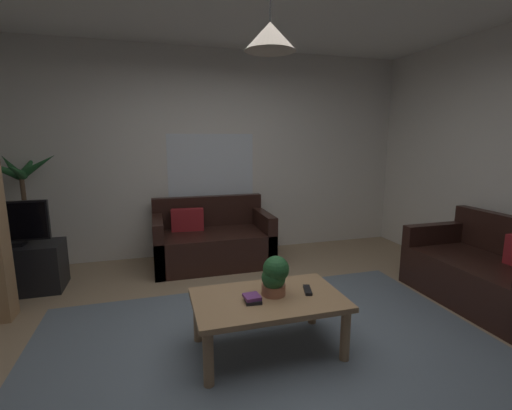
{
  "coord_description": "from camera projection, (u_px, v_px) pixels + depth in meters",
  "views": [
    {
      "loc": [
        -0.77,
        -2.34,
        1.57
      ],
      "look_at": [
        0.0,
        0.3,
        1.05
      ],
      "focal_mm": 24.81,
      "sensor_mm": 36.0,
      "label": 1
    }
  ],
  "objects": [
    {
      "name": "tv_stand",
      "position": [
        16.0,
        269.0,
        3.64
      ],
      "size": [
        0.9,
        0.44,
        0.5
      ],
      "primitive_type": "cube",
      "color": "black",
      "rests_on": "ground"
    },
    {
      "name": "potted_plant_on_table",
      "position": [
        275.0,
        275.0,
        2.59
      ],
      "size": [
        0.2,
        0.21,
        0.3
      ],
      "color": "#B77051",
      "rests_on": "coffee_table"
    },
    {
      "name": "floor",
      "position": [
        267.0,
        347.0,
        2.71
      ],
      "size": [
        5.47,
        4.83,
        0.02
      ],
      "primitive_type": "cube",
      "color": "#9E8466",
      "rests_on": "ground"
    },
    {
      "name": "remote_on_table_0",
      "position": [
        307.0,
        290.0,
        2.68
      ],
      "size": [
        0.09,
        0.17,
        0.02
      ],
      "primitive_type": "cube",
      "rotation": [
        0.0,
        0.0,
        2.86
      ],
      "color": "black",
      "rests_on": "coffee_table"
    },
    {
      "name": "potted_palm_corner",
      "position": [
        26.0,
        221.0,
        4.03
      ],
      "size": [
        0.89,
        0.98,
        1.46
      ],
      "color": "beige",
      "rests_on": "ground"
    },
    {
      "name": "book_on_table_0",
      "position": [
        253.0,
        301.0,
        2.51
      ],
      "size": [
        0.12,
        0.12,
        0.02
      ],
      "primitive_type": "cube",
      "rotation": [
        0.0,
        0.0,
        -0.08
      ],
      "color": "black",
      "rests_on": "coffee_table"
    },
    {
      "name": "coffee_table",
      "position": [
        268.0,
        305.0,
        2.6
      ],
      "size": [
        1.1,
        0.66,
        0.43
      ],
      "color": "#A87F56",
      "rests_on": "ground"
    },
    {
      "name": "rug",
      "position": [
        276.0,
        361.0,
        2.52
      ],
      "size": [
        3.55,
        2.66,
        0.01
      ],
      "primitive_type": "cube",
      "color": "slate",
      "rests_on": "ground"
    },
    {
      "name": "wall_back",
      "position": [
        212.0,
        154.0,
        4.77
      ],
      "size": [
        5.59,
        0.06,
        2.72
      ],
      "primitive_type": "cube",
      "color": "silver",
      "rests_on": "ground"
    },
    {
      "name": "couch_right_side",
      "position": [
        488.0,
        275.0,
        3.39
      ],
      "size": [
        0.82,
        1.37,
        0.82
      ],
      "rotation": [
        0.0,
        0.0,
        -1.57
      ],
      "color": "black",
      "rests_on": "ground"
    },
    {
      "name": "tv",
      "position": [
        9.0,
        224.0,
        3.53
      ],
      "size": [
        0.73,
        0.16,
        0.46
      ],
      "color": "black",
      "rests_on": "tv_stand"
    },
    {
      "name": "pendant_lamp",
      "position": [
        270.0,
        36.0,
        2.26
      ],
      "size": [
        0.34,
        0.34,
        0.59
      ],
      "color": "black"
    },
    {
      "name": "book_on_table_1",
      "position": [
        252.0,
        297.0,
        2.51
      ],
      "size": [
        0.12,
        0.13,
        0.02
      ],
      "primitive_type": "cube",
      "rotation": [
        0.0,
        0.0,
        0.08
      ],
      "color": "#72387F",
      "rests_on": "coffee_table"
    },
    {
      "name": "couch_under_window",
      "position": [
        212.0,
        242.0,
        4.47
      ],
      "size": [
        1.44,
        0.82,
        0.82
      ],
      "color": "black",
      "rests_on": "ground"
    },
    {
      "name": "window_pane",
      "position": [
        211.0,
        173.0,
        4.78
      ],
      "size": [
        1.15,
        0.01,
        1.04
      ],
      "primitive_type": "cube",
      "color": "white"
    }
  ]
}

